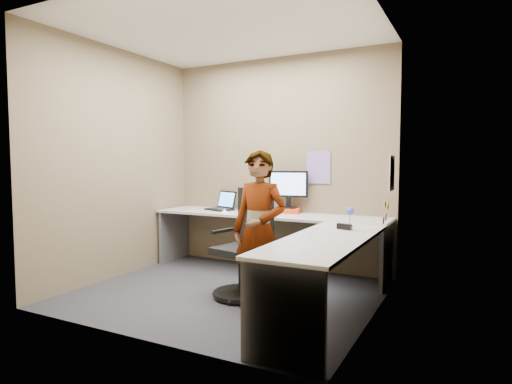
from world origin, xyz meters
The scene contains 21 objects.
ground centered at (0.00, 0.00, 0.00)m, with size 3.00×3.00×0.00m, color #232227.
wall_back centered at (0.00, 1.30, 1.35)m, with size 3.00×3.00×0.00m, color brown.
wall_right centered at (1.50, 0.00, 1.35)m, with size 2.70×2.70×0.00m, color brown.
wall_left centered at (-1.50, 0.00, 1.35)m, with size 2.70×2.70×0.00m, color brown.
ceiling centered at (0.00, 0.00, 2.70)m, with size 3.00×3.00×0.00m, color white.
desk centered at (0.44, 0.39, 0.59)m, with size 2.98×2.58×0.73m.
paper_ream centered at (0.20, 1.15, 0.76)m, with size 0.31×0.23×0.06m, color red.
monitor centered at (0.20, 1.17, 1.07)m, with size 0.49×0.18×0.47m.
laptop centered at (-0.72, 1.09, 0.79)m, with size 0.43×0.40×0.25m.
trackball_mouse centered at (-0.28, 0.99, 0.76)m, with size 0.12×0.08×0.07m.
origami centered at (-0.48, 0.75, 0.76)m, with size 0.10×0.10×0.06m, color white.
stapler centered at (1.19, 0.18, 0.76)m, with size 0.15×0.04×0.06m, color black.
flower centered at (1.24, 0.17, 0.87)m, with size 0.07×0.07×0.22m.
calendar_purple centered at (0.55, 1.29, 1.30)m, with size 0.30×0.01×0.40m, color #846BB7.
calendar_white centered at (1.49, 0.90, 1.25)m, with size 0.01×0.28×0.38m, color white.
sticky_note_a centered at (1.49, 0.55, 0.95)m, with size 0.01×0.07×0.07m, color #F2E059.
sticky_note_b centered at (1.49, 0.60, 0.82)m, with size 0.01×0.07×0.07m, color pink.
sticky_note_c centered at (1.49, 0.48, 0.80)m, with size 0.01×0.07×0.07m, color pink.
sticky_note_d centered at (1.49, 0.70, 0.92)m, with size 0.01×0.07×0.07m, color #F2E059.
office_chair centered at (0.22, 0.02, 0.44)m, with size 0.60×0.58×1.08m.
person centered at (0.53, -0.28, 0.74)m, with size 0.54×0.35×1.47m, color #999399.
Camera 1 is at (2.27, -3.75, 1.36)m, focal length 30.00 mm.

